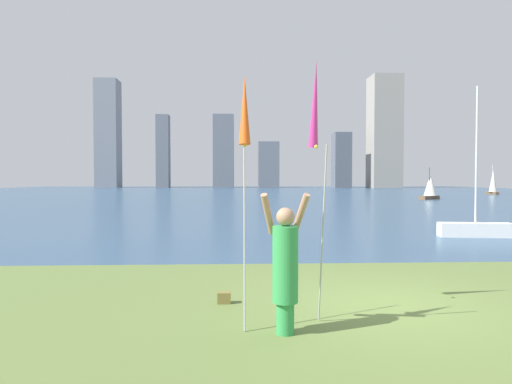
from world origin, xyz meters
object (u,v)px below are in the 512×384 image
sailboat_0 (493,183)px  sailboat_1 (430,187)px  person (285,265)px  sailboat_3 (475,227)px  kite_flag_left (245,118)px  kite_flag_right (315,110)px  bag (224,298)px

sailboat_0 → sailboat_1: size_ratio=1.24×
person → sailboat_3: (8.28, 9.76, -0.61)m
person → sailboat_1: 44.08m
kite_flag_left → sailboat_0: sailboat_0 is taller
sailboat_0 → kite_flag_left: bearing=-124.1°
kite_flag_right → kite_flag_left: bearing=-140.2°
sailboat_3 → sailboat_1: bearing=68.3°
sailboat_0 → bag: bearing=-125.1°
sailboat_1 → kite_flag_right: bearing=-116.8°
person → sailboat_0: bearing=49.3°
person → kite_flag_left: kite_flag_left is taller
kite_flag_right → sailboat_0: 62.02m
bag → sailboat_3: 12.36m
kite_flag_right → sailboat_3: size_ratio=0.71×
person → sailboat_0: 63.05m
sailboat_0 → kite_flag_right: bearing=-123.7°
person → bag: 1.96m
person → kite_flag_right: kite_flag_right is taller
kite_flag_right → bag: bearing=157.0°
sailboat_1 → kite_flag_left: bearing=-117.6°
sailboat_0 → sailboat_1: bearing=-138.6°
kite_flag_right → sailboat_0: sailboat_0 is taller
person → kite_flag_left: (-0.57, -0.08, 2.04)m
sailboat_1 → sailboat_3: bearing=-111.7°
kite_flag_right → sailboat_1: size_ratio=1.19×
person → kite_flag_left: 2.12m
bag → sailboat_1: 43.19m
kite_flag_left → sailboat_1: kite_flag_left is taller
person → kite_flag_right: bearing=49.8°
person → sailboat_0: sailboat_0 is taller
kite_flag_left → sailboat_3: bearing=48.0°
sailboat_1 → sailboat_3: (-11.73, -29.51, -0.95)m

